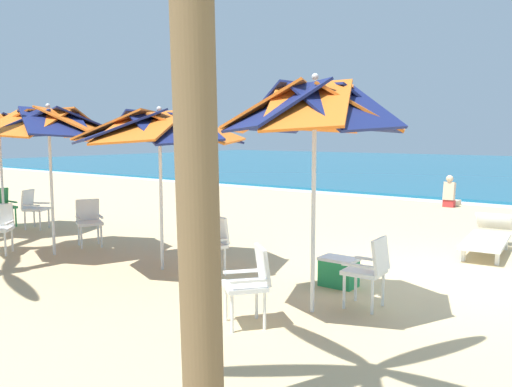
{
  "coord_description": "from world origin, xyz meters",
  "views": [
    {
      "loc": [
        2.23,
        -7.42,
        2.07
      ],
      "look_at": [
        -3.41,
        0.1,
        1.0
      ],
      "focal_mm": 36.36,
      "sensor_mm": 36.0,
      "label": 1
    }
  ],
  "objects": [
    {
      "name": "ground_plane",
      "position": [
        0.0,
        0.0,
        0.0
      ],
      "size": [
        80.0,
        80.0,
        0.0
      ],
      "primitive_type": "plane",
      "color": "#D3B784"
    },
    {
      "name": "beach_umbrella_0",
      "position": [
        -0.77,
        -2.31,
        2.34
      ],
      "size": [
        2.16,
        2.16,
        2.75
      ],
      "color": "silver",
      "rests_on": "ground"
    },
    {
      "name": "plastic_chair_0",
      "position": [
        -0.3,
        -1.8,
        0.5
      ],
      "size": [
        0.49,
        0.46,
        0.87
      ],
      "color": "white",
      "rests_on": "ground"
    },
    {
      "name": "plastic_chair_1",
      "position": [
        -1.1,
        -3.07,
        0.5
      ],
      "size": [
        0.63,
        0.63,
        0.87
      ],
      "color": "white",
      "rests_on": "ground"
    },
    {
      "name": "beach_umbrella_1",
      "position": [
        -3.62,
        -2.03,
        2.16
      ],
      "size": [
        2.61,
        2.61,
        2.49
      ],
      "color": "silver",
      "rests_on": "ground"
    },
    {
      "name": "plastic_chair_2",
      "position": [
        -2.8,
        -1.79,
        0.5
      ],
      "size": [
        0.54,
        0.57,
        0.87
      ],
      "color": "white",
      "rests_on": "ground"
    },
    {
      "name": "beach_umbrella_2",
      "position": [
        -5.84,
        -2.48,
        2.25
      ],
      "size": [
        2.46,
        2.46,
        2.59
      ],
      "color": "silver",
      "rests_on": "ground"
    },
    {
      "name": "plastic_chair_3",
      "position": [
        -5.98,
        -1.66,
        0.5
      ],
      "size": [
        0.61,
        0.59,
        0.87
      ],
      "color": "white",
      "rests_on": "ground"
    },
    {
      "name": "plastic_chair_5",
      "position": [
        -8.45,
        -1.33,
        0.5
      ],
      "size": [
        0.61,
        0.6,
        0.87
      ],
      "color": "white",
      "rests_on": "ground"
    },
    {
      "name": "plastic_chair_6",
      "position": [
        -9.3,
        -1.6,
        0.5
      ],
      "size": [
        0.48,
        0.45,
        0.87
      ],
      "color": "#2D8C4C",
      "rests_on": "ground"
    },
    {
      "name": "sun_lounger_1",
      "position": [
        0.12,
        2.17,
        0.28
      ],
      "size": [
        0.84,
        2.2,
        0.62
      ],
      "color": "white",
      "rests_on": "ground"
    },
    {
      "name": "palm_tree_3",
      "position": [
        -0.16,
        -4.88,
        2.59
      ],
      "size": [
        2.73,
        3.23,
        4.12
      ],
      "color": "brown",
      "rests_on": "ground"
    },
    {
      "name": "cooler_box",
      "position": [
        -1.02,
        -1.2,
        0.2
      ],
      "size": [
        0.5,
        0.34,
        0.4
      ],
      "color": "#238C4C",
      "rests_on": "ground"
    },
    {
      "name": "beachgoer_seated",
      "position": [
        -2.18,
        7.85,
        0.29
      ],
      "size": [
        0.3,
        0.93,
        0.92
      ],
      "color": "red",
      "rests_on": "ground"
    }
  ]
}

